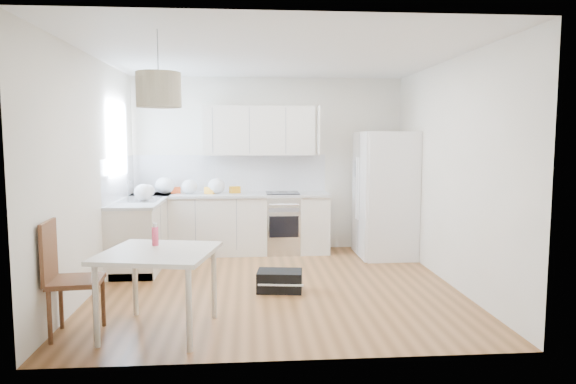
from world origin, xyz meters
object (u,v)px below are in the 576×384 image
object	(u,v)px
dining_chair	(76,278)
gym_bag	(280,281)
refrigerator	(386,194)
dining_table	(159,260)

from	to	relation	value
dining_chair	gym_bag	distance (m)	2.26
refrigerator	gym_bag	world-z (taller)	refrigerator
refrigerator	dining_table	distance (m)	4.03
refrigerator	dining_chair	xyz separation A→B (m)	(-3.57, -2.86, -0.41)
dining_chair	refrigerator	bearing A→B (deg)	33.27
dining_table	gym_bag	size ratio (longest dim) A/B	2.18
refrigerator	dining_table	world-z (taller)	refrigerator
refrigerator	dining_chair	distance (m)	4.60
refrigerator	dining_chair	bearing A→B (deg)	-141.85
dining_table	dining_chair	xyz separation A→B (m)	(-0.72, -0.02, -0.15)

